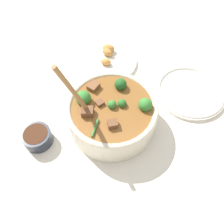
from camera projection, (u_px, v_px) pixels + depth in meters
The scene contains 5 objects.
ground_plane at pixel (112, 123), 0.69m from camera, with size 4.00×4.00×0.00m, color silver.
stew_bowl at pixel (112, 113), 0.64m from camera, with size 0.26×0.26×0.28m.
condiment_bowl at pixel (37, 137), 0.64m from camera, with size 0.08×0.08×0.05m.
empty_plate at pixel (190, 91), 0.75m from camera, with size 0.24×0.24×0.02m.
food_plate at pixel (111, 60), 0.84m from camera, with size 0.19×0.19×0.04m.
Camera 1 is at (-0.08, 0.35, 0.59)m, focal length 35.00 mm.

